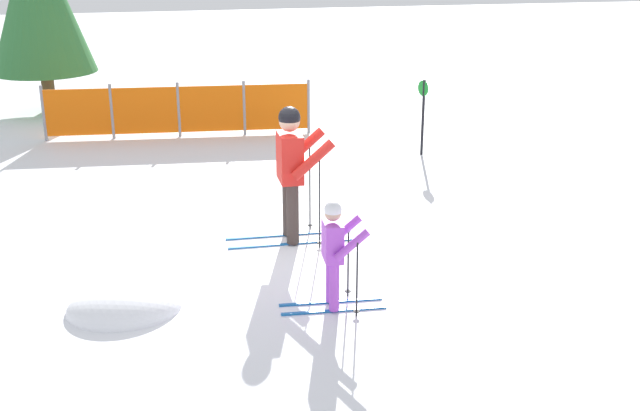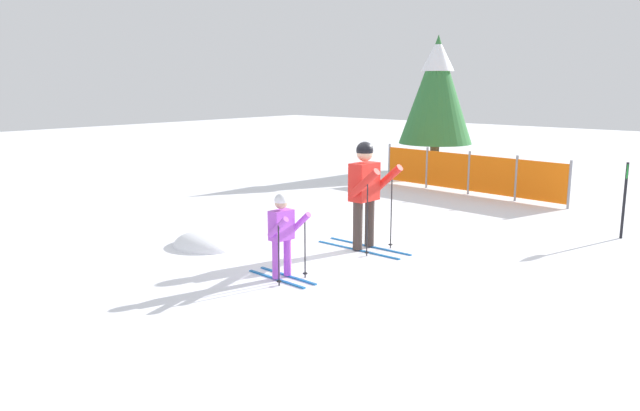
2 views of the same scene
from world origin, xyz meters
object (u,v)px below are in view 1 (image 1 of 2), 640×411
(skier_adult, at_px, (292,162))
(skier_child, at_px, (334,246))
(safety_fence, at_px, (179,110))
(trail_marker, at_px, (423,108))

(skier_adult, height_order, skier_child, skier_adult)
(skier_child, relative_size, safety_fence, 0.24)
(safety_fence, bearing_deg, trail_marker, -27.91)
(skier_adult, height_order, trail_marker, skier_adult)
(skier_adult, relative_size, skier_child, 1.47)
(skier_adult, xyz_separation_m, skier_child, (0.09, -2.05, -0.35))
(skier_adult, distance_m, skier_child, 2.08)
(skier_adult, xyz_separation_m, safety_fence, (-1.21, 5.86, -0.54))
(trail_marker, bearing_deg, skier_adult, -129.83)
(skier_adult, distance_m, trail_marker, 4.72)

